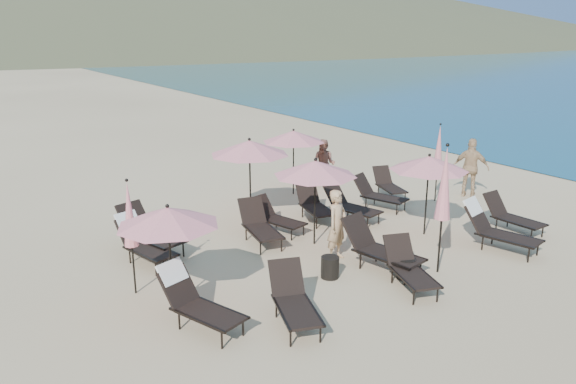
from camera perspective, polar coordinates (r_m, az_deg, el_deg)
ground at (r=12.69m, az=12.91°, el=-7.76°), size 800.00×800.00×0.00m
lounger_0 at (r=10.12m, az=-9.39°, el=-10.76°), size 1.15×1.81×1.07m
lounger_1 at (r=10.14m, az=0.57°, el=-10.88°), size 1.11×1.76×0.95m
lounger_2 at (r=11.71m, az=12.20°, el=-7.51°), size 1.08×1.70×0.91m
lounger_3 at (r=12.42m, az=9.27°, el=-5.58°), size 1.08×1.96×1.07m
lounger_4 at (r=14.23m, az=20.33°, el=-3.39°), size 1.07×1.91×1.13m
lounger_5 at (r=15.65m, az=21.75°, el=-2.22°), size 0.69×1.63×0.92m
lounger_6 at (r=13.04m, az=-14.58°, el=-4.85°), size 1.00×1.77×1.04m
lounger_7 at (r=13.61m, az=-13.93°, el=-3.91°), size 1.21×1.97×1.06m
lounger_8 at (r=13.80m, az=-2.92°, el=-3.35°), size 0.92×1.76×0.96m
lounger_9 at (r=15.45m, az=6.31°, el=-1.29°), size 1.02×1.76×0.95m
lounger_10 at (r=16.64m, az=9.12°, el=-0.17°), size 1.11×1.72×0.93m
lounger_11 at (r=17.87m, az=10.18°, el=0.79°), size 0.96×1.58×0.85m
lounger_12 at (r=15.47m, az=2.69°, el=-1.22°), size 0.95×1.71×0.93m
lounger_13 at (r=14.50m, az=-1.16°, el=-2.54°), size 0.97×1.60×0.87m
umbrella_open_0 at (r=10.39m, az=-12.10°, el=-2.45°), size 1.90×1.90×2.04m
umbrella_open_1 at (r=13.27m, az=2.79°, el=2.42°), size 2.00×2.00×2.16m
umbrella_open_2 at (r=14.35m, az=14.13°, el=2.85°), size 1.97×1.97×2.12m
umbrella_open_3 at (r=15.01m, az=-3.94°, el=4.52°), size 2.14×2.14×2.30m
umbrella_open_4 at (r=17.52m, az=0.56°, el=5.67°), size 1.96×1.96×2.11m
umbrella_closed_0 at (r=12.07m, az=15.61°, el=0.78°), size 0.33×0.33×2.84m
umbrella_closed_1 at (r=17.43m, az=15.07°, el=4.40°), size 0.28×0.28×2.40m
umbrella_closed_2 at (r=11.17m, az=-15.81°, el=-2.24°), size 0.28×0.28×2.37m
side_table_0 at (r=11.98m, az=4.28°, el=-7.63°), size 0.39×0.39×0.47m
side_table_1 at (r=12.19m, az=11.93°, el=-7.59°), size 0.39×0.39×0.43m
beachgoer_a at (r=12.72m, az=5.02°, el=-3.36°), size 0.69×0.57×1.63m
beachgoer_b at (r=18.47m, az=3.67°, el=2.85°), size 0.95×1.00×1.62m
beachgoer_c at (r=18.37m, az=18.09°, el=2.36°), size 0.99×1.15×1.85m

